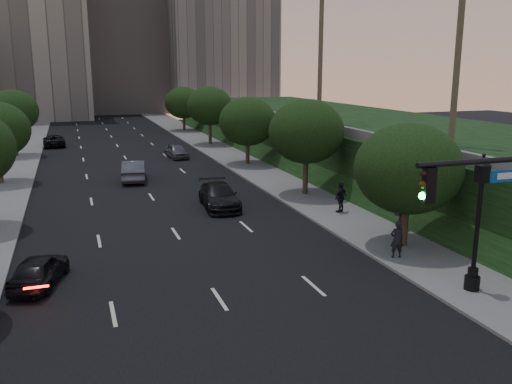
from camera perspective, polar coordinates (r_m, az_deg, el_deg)
name	(u,v)px	position (r m, az deg, el deg)	size (l,w,h in m)	color
ground	(263,365)	(17.17, 0.70, -17.73)	(160.00, 160.00, 0.00)	black
road_surface	(139,178)	(45.05, -12.23, 1.43)	(16.00, 140.00, 0.02)	black
sidewalk_right	(258,170)	(47.28, 0.19, 2.34)	(4.50, 140.00, 0.15)	slate
sidewalk_left	(1,186)	(45.07, -25.27, 0.56)	(4.50, 140.00, 0.15)	slate
embankment	(388,145)	(50.30, 13.75, 4.83)	(18.00, 90.00, 4.00)	black
parapet_wall	(302,122)	(46.02, 4.87, 7.38)	(0.35, 90.00, 0.70)	slate
office_block_left	(7,25)	(106.54, -24.73, 15.68)	(26.00, 20.00, 32.00)	gray
office_block_mid	(121,47)	(116.51, -13.99, 14.63)	(22.00, 18.00, 26.00)	#9B978E
office_block_right	(215,21)	(114.04, -4.36, 17.53)	(20.00, 22.00, 36.00)	gray
tree_right_a	(408,169)	(27.13, 15.72, 2.39)	(5.20, 5.20, 6.24)	#38281C
tree_right_b	(306,131)	(37.44, 5.32, 6.36)	(5.20, 5.20, 6.74)	#38281C
tree_right_c	(248,121)	(49.56, -0.90, 7.43)	(5.20, 5.20, 6.24)	#38281C
tree_right_d	(210,106)	(62.94, -4.91, 9.01)	(5.20, 5.20, 6.74)	#38281C
tree_right_e	(183,103)	(77.58, -7.65, 9.30)	(5.20, 5.20, 6.24)	#38281C
tree_left_d	(12,111)	(59.30, -24.27, 7.75)	(5.00, 5.00, 6.71)	#38281C
street_lamp	(477,229)	(22.75, 22.24, -3.67)	(0.64, 0.64, 5.62)	black
sedan_near_left	(39,270)	(24.14, -21.88, -7.63)	(1.58, 3.92, 1.34)	black
sedan_mid_left	(134,170)	(44.04, -12.74, 2.22)	(1.75, 5.01, 1.65)	#4E4F55
sedan_far_left	(54,141)	(66.14, -20.51, 5.09)	(2.27, 4.93, 1.37)	black
sedan_near_right	(219,196)	(34.69, -3.90, -0.44)	(2.13, 5.24, 1.52)	black
sedan_far_right	(177,151)	(54.55, -8.35, 4.29)	(1.66, 4.13, 1.41)	#595B61
pedestrian_a	(397,239)	(25.93, 14.61, -4.85)	(0.64, 0.42, 1.76)	black
pedestrian_b	(401,215)	(30.35, 15.05, -2.40)	(0.80, 0.62, 1.64)	black
pedestrian_c	(341,197)	(33.31, 8.92, -0.53)	(1.11, 0.46, 1.90)	black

